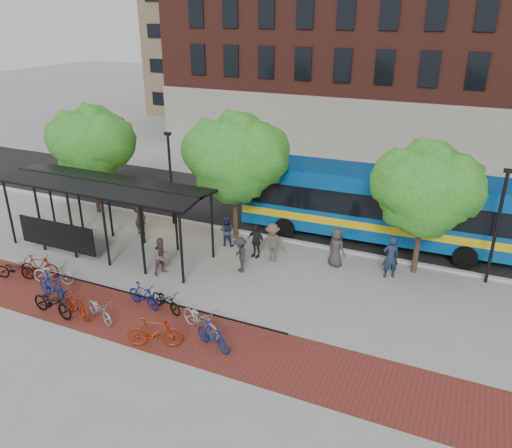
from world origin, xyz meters
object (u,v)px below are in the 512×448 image
at_px(tree_c, 428,187).
at_px(bike_0, 15,269).
at_px(bike_9, 154,332).
at_px(pedestrian_8, 162,256).
at_px(pedestrian_3, 272,243).
at_px(bike_4, 52,303).
at_px(pedestrian_2, 227,231).
at_px(bike_1, 39,266).
at_px(bike_3, 53,287).
at_px(bus, 378,202).
at_px(pedestrian_7, 391,257).
at_px(tree_a, 92,141).
at_px(lamp_post_right, 497,224).
at_px(pedestrian_9, 240,255).
at_px(bike_6, 100,310).
at_px(pedestrian_4, 256,241).
at_px(pedestrian_1, 140,217).
at_px(bike_8, 166,300).
at_px(bike_11, 213,336).
at_px(pedestrian_6, 336,248).
at_px(bike_2, 53,273).
at_px(bike_7, 143,295).
at_px(tree_b, 237,155).
at_px(bike_10, 201,320).
at_px(lamp_post_left, 171,176).
at_px(bike_5, 76,305).
at_px(bus_shelter, 102,192).

height_order(tree_c, bike_0, tree_c).
xyz_separation_m(bike_9, pedestrian_8, (-2.75, 4.59, 0.27)).
height_order(tree_c, pedestrian_3, tree_c).
relative_size(bike_4, pedestrian_2, 1.29).
bearing_deg(bike_1, bike_3, -138.24).
relative_size(bus, pedestrian_2, 8.69).
relative_size(bike_0, pedestrian_7, 0.90).
bearing_deg(tree_c, tree_a, 180.00).
bearing_deg(lamp_post_right, pedestrian_9, -161.19).
bearing_deg(bike_6, pedestrian_4, -2.86).
bearing_deg(pedestrian_1, bike_8, 135.80).
xyz_separation_m(tree_c, bike_11, (-5.70, -8.67, -3.56)).
bearing_deg(pedestrian_6, bike_9, 89.87).
height_order(pedestrian_3, pedestrian_6, pedestrian_3).
xyz_separation_m(bike_2, bike_6, (3.69, -1.40, -0.05)).
bearing_deg(bike_11, pedestrian_9, 34.44).
xyz_separation_m(bike_2, pedestrian_8, (3.82, 2.66, 0.38)).
xyz_separation_m(bike_7, pedestrian_3, (3.17, 5.73, 0.45)).
relative_size(bike_0, bike_1, 1.00).
xyz_separation_m(tree_b, bike_10, (2.42, -8.04, -3.92)).
height_order(tree_a, bike_8, tree_a).
xyz_separation_m(bike_7, pedestrian_9, (2.23, 4.22, 0.33)).
relative_size(tree_a, bike_8, 3.64).
xyz_separation_m(lamp_post_left, bike_4, (0.72, -9.64, -2.21)).
height_order(tree_b, bike_8, tree_b).
bearing_deg(bike_11, tree_c, -15.11).
distance_m(bus, pedestrian_9, 7.67).
distance_m(bike_2, pedestrian_4, 9.11).
relative_size(bike_3, bike_6, 1.16).
height_order(bus, pedestrian_3, bus).
bearing_deg(lamp_post_right, bike_1, -157.20).
bearing_deg(bike_6, bike_2, 90.30).
xyz_separation_m(tree_a, bike_10, (11.43, -8.04, -3.70)).
relative_size(tree_a, bike_5, 3.57).
relative_size(lamp_post_right, pedestrian_3, 2.68).
xyz_separation_m(tree_b, bike_4, (-3.37, -9.39, -3.92)).
distance_m(bus_shelter, tree_c, 14.77).
bearing_deg(bike_7, pedestrian_9, -15.60).
relative_size(tree_c, bike_5, 3.42).
relative_size(pedestrian_1, pedestrian_7, 0.99).
bearing_deg(bike_9, pedestrian_4, -24.60).
bearing_deg(pedestrian_4, bike_7, -99.68).
distance_m(bike_1, pedestrian_4, 9.78).
bearing_deg(lamp_post_left, bike_4, -85.72).
height_order(tree_a, bike_5, tree_a).
bearing_deg(bike_6, pedestrian_7, -29.09).
height_order(bike_5, bike_6, bike_5).
height_order(bike_7, bike_9, bike_9).
relative_size(lamp_post_left, bike_1, 2.88).
height_order(bike_3, pedestrian_3, pedestrian_3).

